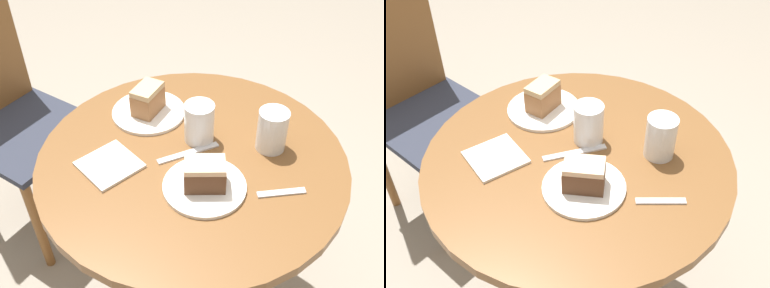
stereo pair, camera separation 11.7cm
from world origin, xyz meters
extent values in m
cylinder|color=brown|center=(0.00, 0.00, 0.37)|extent=(0.07, 0.07, 0.68)
cylinder|color=brown|center=(0.00, 0.00, 0.72)|extent=(0.82, 0.82, 0.03)
cylinder|color=brown|center=(-0.18, 0.56, 0.22)|extent=(0.04, 0.04, 0.45)
cylinder|color=brown|center=(0.19, 0.57, 0.22)|extent=(0.04, 0.04, 0.45)
cylinder|color=brown|center=(0.18, 0.95, 0.22)|extent=(0.04, 0.04, 0.45)
cube|color=#2D3342|center=(0.00, 0.76, 0.46)|extent=(0.43, 0.43, 0.03)
cube|color=brown|center=(-0.01, 0.96, 0.72)|extent=(0.40, 0.03, 0.50)
cylinder|color=white|center=(-0.08, -0.09, 0.74)|extent=(0.21, 0.21, 0.01)
cylinder|color=white|center=(0.08, 0.21, 0.74)|extent=(0.22, 0.22, 0.01)
cube|color=brown|center=(-0.08, -0.09, 0.78)|extent=(0.11, 0.12, 0.06)
cube|color=beige|center=(-0.08, -0.09, 0.81)|extent=(0.11, 0.12, 0.01)
cube|color=#9E6B42|center=(0.08, 0.21, 0.78)|extent=(0.10, 0.08, 0.07)
cube|color=tan|center=(0.08, 0.21, 0.82)|extent=(0.10, 0.08, 0.02)
cylinder|color=beige|center=(0.15, -0.15, 0.78)|extent=(0.07, 0.07, 0.09)
cylinder|color=white|center=(0.15, -0.15, 0.79)|extent=(0.08, 0.08, 0.12)
cylinder|color=silver|center=(0.07, 0.02, 0.77)|extent=(0.07, 0.07, 0.07)
cylinder|color=white|center=(0.07, 0.02, 0.79)|extent=(0.08, 0.08, 0.11)
cube|color=silver|center=(-0.15, 0.15, 0.74)|extent=(0.16, 0.16, 0.01)
cube|color=silver|center=(0.00, 0.01, 0.74)|extent=(0.16, 0.10, 0.00)
cube|color=silver|center=(0.01, -0.26, 0.74)|extent=(0.09, 0.10, 0.00)
camera|label=1|loc=(-0.73, -0.50, 1.54)|focal=42.00mm
camera|label=2|loc=(-0.65, -0.59, 1.54)|focal=42.00mm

